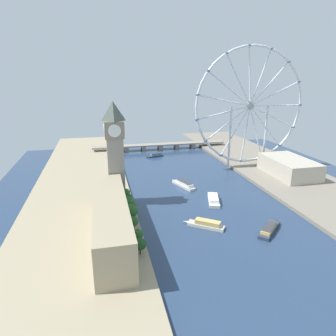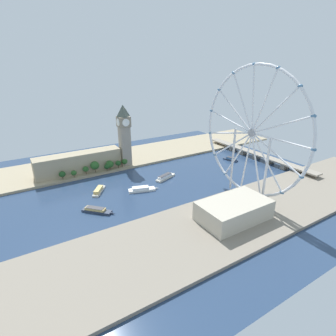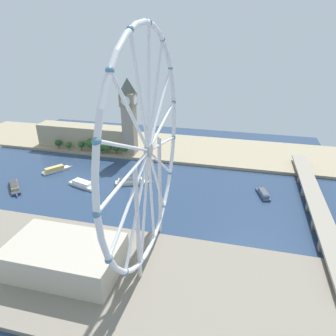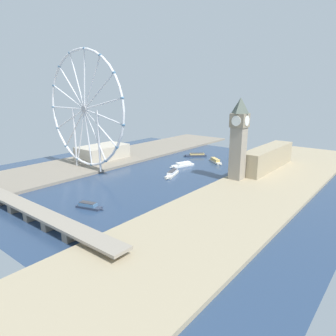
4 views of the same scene
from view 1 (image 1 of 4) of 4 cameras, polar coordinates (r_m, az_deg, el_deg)
ground_plane at (r=307.75m, az=4.40°, el=-3.21°), size 386.60×386.60×0.00m
riverbank_left at (r=295.16m, az=-16.17°, el=-4.46°), size 90.00×520.00×3.00m
riverbank_right at (r=353.73m, az=21.41°, el=-1.39°), size 90.00×520.00×3.00m
clock_tower at (r=254.63m, az=-9.98°, el=3.32°), size 16.49×16.49×84.36m
parliament_block at (r=205.13m, az=-10.78°, el=-9.50°), size 22.00×110.79×25.61m
tree_row_embankment at (r=228.13m, az=-7.18°, el=-7.85°), size 12.94×91.86×15.08m
ferris_wheel at (r=363.03m, az=15.29°, el=11.16°), size 133.26×3.20×136.29m
riverside_hall at (r=350.92m, az=21.90°, el=0.21°), size 38.74×65.79×18.09m
river_bridge at (r=452.44m, az=-1.51°, el=4.31°), size 198.60×14.31×8.73m
tour_boat_0 at (r=412.69m, az=-2.42°, el=2.44°), size 26.08×12.66×5.03m
tour_boat_1 at (r=302.18m, az=2.98°, el=-3.07°), size 17.17×35.79×5.80m
tour_boat_2 at (r=226.03m, az=7.22°, el=-10.50°), size 28.23×22.45×5.60m
tour_boat_3 at (r=270.36m, az=8.63°, el=-5.83°), size 17.54×36.03×5.15m
tour_boat_4 at (r=230.61m, az=18.66°, el=-10.82°), size 29.06×27.97×4.99m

